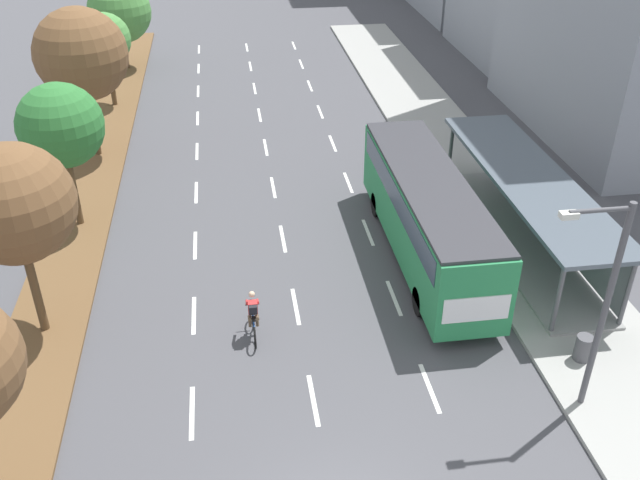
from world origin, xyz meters
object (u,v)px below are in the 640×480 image
(bus, at_px, (427,209))
(median_tree_fifth, at_px, (105,39))
(median_tree_farthest, at_px, (119,11))
(streetlight, at_px, (602,296))
(median_tree_second, at_px, (13,204))
(median_tree_third, at_px, (61,126))
(trash_bin, at_px, (583,348))
(bus_shelter, at_px, (532,202))
(median_tree_fourth, at_px, (81,55))
(cyclist, at_px, (253,317))

(bus, xyz_separation_m, median_tree_fifth, (-13.54, 18.38, 1.85))
(median_tree_fifth, bearing_deg, median_tree_farthest, 89.28)
(median_tree_fifth, xyz_separation_m, streetlight, (15.71, -26.75, -0.03))
(median_tree_second, bearing_deg, streetlight, -19.91)
(median_tree_fifth, bearing_deg, bus, -53.61)
(median_tree_third, xyz_separation_m, trash_bin, (16.67, -10.98, -3.82))
(median_tree_second, xyz_separation_m, median_tree_farthest, (0.12, 28.06, -0.93))
(bus, bearing_deg, median_tree_fifth, 126.39)
(streetlight, bearing_deg, bus_shelter, 76.40)
(trash_bin, bearing_deg, median_tree_fifth, 123.80)
(median_tree_fifth, relative_size, trash_bin, 6.20)
(trash_bin, bearing_deg, streetlight, -120.72)
(median_tree_farthest, xyz_separation_m, streetlight, (15.63, -33.77, 0.05))
(median_tree_farthest, bearing_deg, median_tree_third, -90.03)
(median_tree_farthest, xyz_separation_m, trash_bin, (16.66, -32.03, -3.26))
(median_tree_fourth, xyz_separation_m, streetlight, (15.77, -19.74, -1.22))
(bus_shelter, distance_m, cyclist, 11.89)
(trash_bin, bearing_deg, cyclist, 164.73)
(bus_shelter, bearing_deg, median_tree_fourth, 148.39)
(cyclist, distance_m, median_tree_third, 11.24)
(bus_shelter, xyz_separation_m, median_tree_fourth, (-17.88, 11.01, 3.25))
(cyclist, bearing_deg, median_tree_farthest, 102.86)
(median_tree_fourth, bearing_deg, trash_bin, -46.97)
(cyclist, xyz_separation_m, median_tree_fifth, (-6.78, 22.30, 3.13))
(trash_bin, bearing_deg, bus, 115.75)
(bus_shelter, relative_size, bus, 1.08)
(median_tree_third, bearing_deg, median_tree_farthest, 89.97)
(median_tree_third, distance_m, median_tree_fifth, 14.04)
(median_tree_second, height_order, trash_bin, median_tree_second)
(cyclist, distance_m, median_tree_fifth, 23.51)
(cyclist, height_order, median_tree_farthest, median_tree_farthest)
(bus, height_order, median_tree_third, median_tree_third)
(median_tree_second, relative_size, median_tree_third, 1.09)
(median_tree_third, xyz_separation_m, median_tree_fourth, (-0.13, 7.02, 0.71))
(median_tree_farthest, bearing_deg, streetlight, -65.17)
(bus_shelter, bearing_deg, median_tree_farthest, 125.31)
(bus_shelter, height_order, median_tree_second, median_tree_second)
(bus, xyz_separation_m, median_tree_second, (-13.58, -2.67, 2.70))
(median_tree_second, bearing_deg, median_tree_fifth, 89.91)
(median_tree_fourth, bearing_deg, bus_shelter, -31.61)
(cyclist, xyz_separation_m, median_tree_second, (-6.81, 1.25, 3.98))
(cyclist, height_order, streetlight, streetlight)
(streetlight, bearing_deg, median_tree_fifth, 120.43)
(cyclist, xyz_separation_m, median_tree_fourth, (-6.84, 15.28, 4.32))
(bus, relative_size, median_tree_third, 1.90)
(streetlight, bearing_deg, median_tree_fourth, 128.63)
(median_tree_second, bearing_deg, median_tree_third, 89.12)
(median_tree_third, relative_size, trash_bin, 7.00)
(bus, distance_m, cyclist, 7.92)
(trash_bin, bearing_deg, median_tree_fourth, 133.03)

